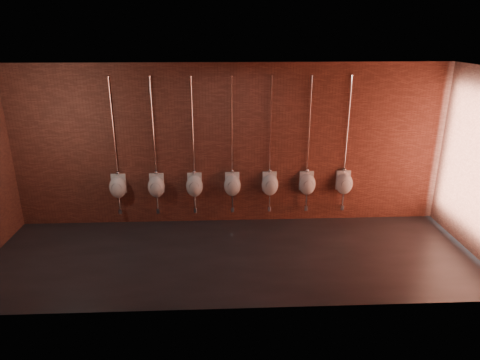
% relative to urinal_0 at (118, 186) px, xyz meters
% --- Properties ---
extents(ground, '(8.50, 8.50, 0.00)m').
position_rel_urinal_0_xyz_m(ground, '(2.25, -1.38, -0.84)').
color(ground, black).
rests_on(ground, ground).
extents(room_shell, '(8.54, 3.04, 3.22)m').
position_rel_urinal_0_xyz_m(room_shell, '(2.25, -1.38, 1.17)').
color(room_shell, black).
rests_on(room_shell, ground).
extents(urinal_0, '(0.35, 0.30, 2.71)m').
position_rel_urinal_0_xyz_m(urinal_0, '(0.00, 0.00, 0.00)').
color(urinal_0, white).
rests_on(urinal_0, ground).
extents(urinal_1, '(0.35, 0.30, 2.71)m').
position_rel_urinal_0_xyz_m(urinal_1, '(0.76, 0.00, 0.00)').
color(urinal_1, white).
rests_on(urinal_1, ground).
extents(urinal_2, '(0.35, 0.30, 2.71)m').
position_rel_urinal_0_xyz_m(urinal_2, '(1.51, 0.00, 0.00)').
color(urinal_2, white).
rests_on(urinal_2, ground).
extents(urinal_3, '(0.35, 0.30, 2.71)m').
position_rel_urinal_0_xyz_m(urinal_3, '(2.27, 0.00, 0.00)').
color(urinal_3, white).
rests_on(urinal_3, ground).
extents(urinal_4, '(0.35, 0.30, 2.71)m').
position_rel_urinal_0_xyz_m(urinal_4, '(3.03, 0.00, 0.00)').
color(urinal_4, white).
rests_on(urinal_4, ground).
extents(urinal_5, '(0.35, 0.30, 2.71)m').
position_rel_urinal_0_xyz_m(urinal_5, '(3.78, 0.00, 0.00)').
color(urinal_5, white).
rests_on(urinal_5, ground).
extents(urinal_6, '(0.35, 0.30, 2.71)m').
position_rel_urinal_0_xyz_m(urinal_6, '(4.54, 0.00, 0.00)').
color(urinal_6, white).
rests_on(urinal_6, ground).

